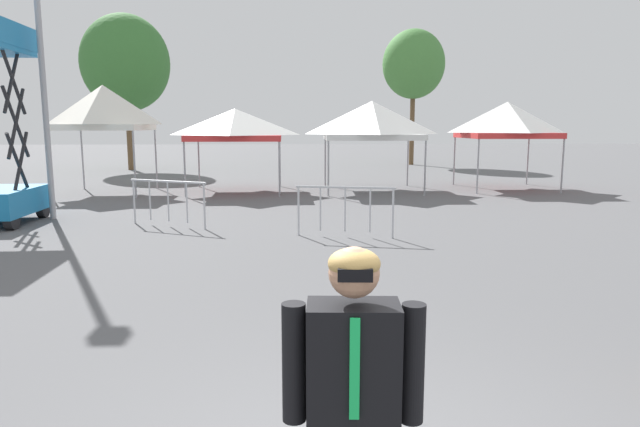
{
  "coord_description": "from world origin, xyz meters",
  "views": [
    {
      "loc": [
        -0.38,
        -3.12,
        2.3
      ],
      "look_at": [
        -0.05,
        3.25,
        1.3
      ],
      "focal_mm": 31.11,
      "sensor_mm": 36.0,
      "label": 1
    }
  ],
  "objects_px": {
    "canopy_tent_behind_right": "(372,120)",
    "person_foreground": "(353,405)",
    "canopy_tent_center": "(104,108)",
    "light_pole_near_lift": "(39,33)",
    "crowd_barrier_near_person": "(168,194)",
    "canopy_tent_far_right": "(507,120)",
    "canopy_tent_behind_center": "(235,125)",
    "tree_behind_tents_right": "(414,65)",
    "crowd_barrier_by_lift": "(345,201)",
    "tree_behind_tents_left": "(125,63)"
  },
  "relations": [
    {
      "from": "canopy_tent_behind_right",
      "to": "crowd_barrier_by_lift",
      "type": "relative_size",
      "value": 1.69
    },
    {
      "from": "canopy_tent_behind_center",
      "to": "canopy_tent_center",
      "type": "bearing_deg",
      "value": -176.23
    },
    {
      "from": "tree_behind_tents_right",
      "to": "crowd_barrier_by_lift",
      "type": "xyz_separation_m",
      "value": [
        -6.17,
        -22.07,
        -5.18
      ]
    },
    {
      "from": "light_pole_near_lift",
      "to": "tree_behind_tents_left",
      "type": "xyz_separation_m",
      "value": [
        -2.6,
        16.14,
        1.05
      ]
    },
    {
      "from": "canopy_tent_behind_center",
      "to": "crowd_barrier_by_lift",
      "type": "xyz_separation_m",
      "value": [
        3.08,
        -8.46,
        -1.61
      ]
    },
    {
      "from": "crowd_barrier_near_person",
      "to": "tree_behind_tents_left",
      "type": "bearing_deg",
      "value": 108.34
    },
    {
      "from": "light_pole_near_lift",
      "to": "crowd_barrier_near_person",
      "type": "xyz_separation_m",
      "value": [
        3.15,
        -1.22,
        -3.77
      ]
    },
    {
      "from": "canopy_tent_center",
      "to": "light_pole_near_lift",
      "type": "distance_m",
      "value": 5.72
    },
    {
      "from": "crowd_barrier_near_person",
      "to": "canopy_tent_center",
      "type": "bearing_deg",
      "value": 117.79
    },
    {
      "from": "canopy_tent_behind_center",
      "to": "tree_behind_tents_right",
      "type": "relative_size",
      "value": 0.41
    },
    {
      "from": "canopy_tent_far_right",
      "to": "crowd_barrier_by_lift",
      "type": "xyz_separation_m",
      "value": [
        -6.81,
        -8.81,
        -1.79
      ]
    },
    {
      "from": "person_foreground",
      "to": "canopy_tent_center",
      "type": "bearing_deg",
      "value": 111.18
    },
    {
      "from": "person_foreground",
      "to": "tree_behind_tents_right",
      "type": "bearing_deg",
      "value": 77.3
    },
    {
      "from": "person_foreground",
      "to": "crowd_barrier_near_person",
      "type": "bearing_deg",
      "value": 106.62
    },
    {
      "from": "canopy_tent_behind_right",
      "to": "crowd_barrier_near_person",
      "type": "height_order",
      "value": "canopy_tent_behind_right"
    },
    {
      "from": "canopy_tent_behind_center",
      "to": "canopy_tent_behind_right",
      "type": "height_order",
      "value": "canopy_tent_behind_right"
    },
    {
      "from": "canopy_tent_behind_right",
      "to": "crowd_barrier_near_person",
      "type": "distance_m",
      "value": 9.24
    },
    {
      "from": "canopy_tent_behind_right",
      "to": "crowd_barrier_near_person",
      "type": "bearing_deg",
      "value": -129.32
    },
    {
      "from": "light_pole_near_lift",
      "to": "crowd_barrier_by_lift",
      "type": "distance_m",
      "value": 8.5
    },
    {
      "from": "tree_behind_tents_right",
      "to": "canopy_tent_far_right",
      "type": "bearing_deg",
      "value": -87.27
    },
    {
      "from": "tree_behind_tents_left",
      "to": "crowd_barrier_by_lift",
      "type": "relative_size",
      "value": 3.92
    },
    {
      "from": "canopy_tent_center",
      "to": "person_foreground",
      "type": "xyz_separation_m",
      "value": [
        6.68,
        -17.22,
        -1.9
      ]
    },
    {
      "from": "crowd_barrier_by_lift",
      "to": "canopy_tent_behind_center",
      "type": "bearing_deg",
      "value": 110.04
    },
    {
      "from": "canopy_tent_center",
      "to": "canopy_tent_behind_center",
      "type": "relative_size",
      "value": 1.12
    },
    {
      "from": "canopy_tent_behind_center",
      "to": "crowd_barrier_by_lift",
      "type": "distance_m",
      "value": 9.15
    },
    {
      "from": "tree_behind_tents_right",
      "to": "tree_behind_tents_left",
      "type": "height_order",
      "value": "tree_behind_tents_left"
    },
    {
      "from": "tree_behind_tents_right",
      "to": "tree_behind_tents_left",
      "type": "bearing_deg",
      "value": -168.43
    },
    {
      "from": "crowd_barrier_near_person",
      "to": "canopy_tent_far_right",
      "type": "bearing_deg",
      "value": 34.29
    },
    {
      "from": "canopy_tent_behind_center",
      "to": "person_foreground",
      "type": "bearing_deg",
      "value": -82.7
    },
    {
      "from": "canopy_tent_center",
      "to": "light_pole_near_lift",
      "type": "bearing_deg",
      "value": -85.98
    },
    {
      "from": "light_pole_near_lift",
      "to": "crowd_barrier_by_lift",
      "type": "bearing_deg",
      "value": -20.61
    },
    {
      "from": "canopy_tent_far_right",
      "to": "crowd_barrier_by_lift",
      "type": "bearing_deg",
      "value": -127.68
    },
    {
      "from": "canopy_tent_center",
      "to": "canopy_tent_far_right",
      "type": "bearing_deg",
      "value": 2.59
    },
    {
      "from": "canopy_tent_behind_right",
      "to": "crowd_barrier_near_person",
      "type": "xyz_separation_m",
      "value": [
        -5.75,
        -7.01,
        -1.76
      ]
    },
    {
      "from": "canopy_tent_center",
      "to": "crowd_barrier_near_person",
      "type": "xyz_separation_m",
      "value": [
        3.54,
        -6.71,
        -2.18
      ]
    },
    {
      "from": "person_foreground",
      "to": "light_pole_near_lift",
      "type": "height_order",
      "value": "light_pole_near_lift"
    },
    {
      "from": "canopy_tent_center",
      "to": "crowd_barrier_near_person",
      "type": "bearing_deg",
      "value": -62.21
    },
    {
      "from": "canopy_tent_behind_right",
      "to": "light_pole_near_lift",
      "type": "height_order",
      "value": "light_pole_near_lift"
    },
    {
      "from": "canopy_tent_behind_right",
      "to": "crowd_barrier_near_person",
      "type": "relative_size",
      "value": 1.82
    },
    {
      "from": "canopy_tent_center",
      "to": "canopy_tent_far_right",
      "type": "xyz_separation_m",
      "value": [
        14.32,
        0.65,
        -0.4
      ]
    },
    {
      "from": "canopy_tent_behind_right",
      "to": "person_foreground",
      "type": "distance_m",
      "value": 17.79
    },
    {
      "from": "canopy_tent_far_right",
      "to": "person_foreground",
      "type": "bearing_deg",
      "value": -113.17
    },
    {
      "from": "canopy_tent_behind_center",
      "to": "canopy_tent_far_right",
      "type": "distance_m",
      "value": 9.9
    },
    {
      "from": "light_pole_near_lift",
      "to": "tree_behind_tents_right",
      "type": "height_order",
      "value": "tree_behind_tents_right"
    },
    {
      "from": "canopy_tent_center",
      "to": "canopy_tent_far_right",
      "type": "height_order",
      "value": "canopy_tent_center"
    },
    {
      "from": "tree_behind_tents_right",
      "to": "light_pole_near_lift",
      "type": "bearing_deg",
      "value": -124.46
    },
    {
      "from": "tree_behind_tents_left",
      "to": "crowd_barrier_near_person",
      "type": "distance_m",
      "value": 18.91
    },
    {
      "from": "tree_behind_tents_left",
      "to": "crowd_barrier_by_lift",
      "type": "height_order",
      "value": "tree_behind_tents_left"
    },
    {
      "from": "person_foreground",
      "to": "light_pole_near_lift",
      "type": "xyz_separation_m",
      "value": [
        -6.29,
        11.74,
        3.49
      ]
    },
    {
      "from": "canopy_tent_behind_center",
      "to": "tree_behind_tents_left",
      "type": "xyz_separation_m",
      "value": [
        -6.65,
        10.36,
        3.21
      ]
    }
  ]
}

